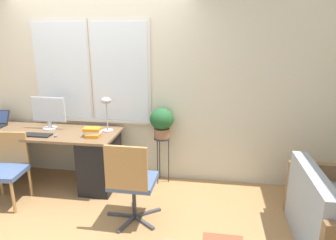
% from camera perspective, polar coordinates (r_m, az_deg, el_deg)
% --- Properties ---
extents(ground_plane, '(14.00, 14.00, 0.00)m').
position_cam_1_polar(ground_plane, '(4.05, -15.42, -14.43)').
color(ground_plane, tan).
extents(wall_back_with_window, '(9.00, 0.12, 2.70)m').
position_cam_1_polar(wall_back_with_window, '(4.30, -12.55, 6.86)').
color(wall_back_with_window, beige).
rests_on(wall_back_with_window, ground_plane).
extents(desk, '(2.05, 0.72, 0.76)m').
position_cam_1_polar(desk, '(4.47, -22.28, -6.26)').
color(desk, brown).
rests_on(desk, ground_plane).
extents(monitor, '(0.48, 0.19, 0.44)m').
position_cam_1_polar(monitor, '(4.37, -21.80, 1.37)').
color(monitor, silver).
rests_on(monitor, desk).
extents(keyboard, '(0.36, 0.14, 0.02)m').
position_cam_1_polar(keyboard, '(4.18, -23.64, -2.64)').
color(keyboard, black).
rests_on(keyboard, desk).
extents(mouse, '(0.03, 0.06, 0.03)m').
position_cam_1_polar(mouse, '(4.05, -20.61, -2.79)').
color(mouse, slate).
rests_on(mouse, desk).
extents(desk_lamp, '(0.15, 0.15, 0.46)m').
position_cam_1_polar(desk_lamp, '(4.02, -11.68, 2.72)').
color(desk_lamp, '#ADADB2').
rests_on(desk_lamp, desk).
extents(book_stack, '(0.22, 0.18, 0.12)m').
position_cam_1_polar(book_stack, '(3.90, -14.14, -2.29)').
color(book_stack, orange).
rests_on(book_stack, desk).
extents(desk_chair_wooden, '(0.48, 0.49, 0.85)m').
position_cam_1_polar(desk_chair_wooden, '(4.18, -28.38, -7.87)').
color(desk_chair_wooden, '#B2844C').
rests_on(desk_chair_wooden, ground_plane).
extents(office_chair_swivel, '(0.60, 0.63, 0.96)m').
position_cam_1_polar(office_chair_swivel, '(3.29, -7.00, -11.40)').
color(office_chair_swivel, '#47474C').
rests_on(office_chair_swivel, ground_plane).
extents(couch_loveseat, '(0.73, 1.23, 0.78)m').
position_cam_1_polar(couch_loveseat, '(3.44, 29.27, -16.46)').
color(couch_loveseat, '#9EA8B2').
rests_on(couch_loveseat, ground_plane).
extents(plant_stand, '(0.22, 0.22, 0.66)m').
position_cam_1_polar(plant_stand, '(4.11, -1.18, -4.65)').
color(plant_stand, '#333338').
rests_on(plant_stand, ground_plane).
extents(potted_plant, '(0.32, 0.32, 0.41)m').
position_cam_1_polar(potted_plant, '(4.01, -1.21, -0.23)').
color(potted_plant, '#9E6B4C').
rests_on(potted_plant, plant_stand).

